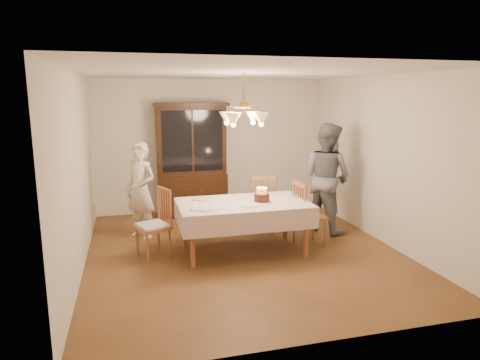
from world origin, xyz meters
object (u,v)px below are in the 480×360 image
object	(u,v)px
elderly_woman	(141,190)
birthday_cake	(262,198)
china_hutch	(192,161)
chair_far_side	(261,206)
dining_table	(243,207)

from	to	relation	value
elderly_woman	birthday_cake	bearing A→B (deg)	10.37
china_hutch	chair_far_side	bearing A→B (deg)	-55.46
elderly_woman	birthday_cake	world-z (taller)	elderly_woman
dining_table	elderly_woman	bearing A→B (deg)	143.28
china_hutch	birthday_cake	distance (m)	2.43
chair_far_side	birthday_cake	bearing A→B (deg)	-107.49
dining_table	elderly_woman	size ratio (longest dim) A/B	1.21
dining_table	china_hutch	distance (m)	2.32
chair_far_side	elderly_woman	xyz separation A→B (m)	(-1.98, 0.22, 0.34)
elderly_woman	birthday_cake	distance (m)	2.03
dining_table	birthday_cake	distance (m)	0.30
dining_table	birthday_cake	size ratio (longest dim) A/B	6.33
china_hutch	birthday_cake	bearing A→B (deg)	-73.61
dining_table	chair_far_side	world-z (taller)	chair_far_side
dining_table	chair_far_side	size ratio (longest dim) A/B	1.90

